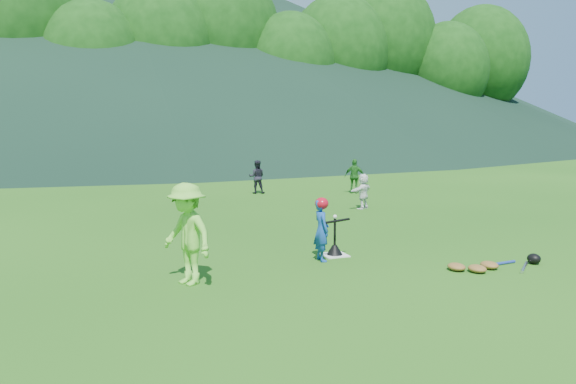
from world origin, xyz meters
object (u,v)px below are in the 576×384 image
Objects in this scene: batter_child at (322,230)px; batting_tee at (335,249)px; home_plate at (335,255)px; adult_coach at (187,234)px; equipment_pile at (490,265)px; fielder_d at (363,191)px; fielder_c at (355,176)px; fielder_b at (257,177)px.

batting_tee is (0.39, 0.27, -0.43)m from batter_child.
home_plate is 3.14m from adult_coach.
batting_tee reaches higher than equipment_pile.
adult_coach reaches higher than batting_tee.
fielder_d is at bearing 56.71° from batting_tee.
batting_tee is at bearing 96.61° from fielder_c.
adult_coach reaches higher than fielder_c.
adult_coach is at bearing 86.09° from fielder_c.
home_plate is at bearing 96.61° from fielder_c.
home_plate is 5.75m from fielder_d.
adult_coach is 1.37× the size of fielder_b.
fielder_c reaches higher than home_plate.
fielder_b reaches higher than fielder_d.
home_plate is at bearing -53.38° from batter_child.
fielder_c reaches higher than batter_child.
fielder_d is at bearing 105.45° from adult_coach.
fielder_b is 4.68m from fielder_d.
home_plate is 9.20m from fielder_b.
batter_child is at bearing 95.36° from fielder_c.
fielder_b is 0.97× the size of fielder_c.
fielder_b is at bearing 81.79° from batting_tee.
adult_coach is at bearing 86.04° from fielder_b.
equipment_pile is (2.08, -1.79, 0.06)m from home_plate.
fielder_c is (3.18, -1.16, 0.02)m from fielder_b.
home_plate is at bearing 79.15° from adult_coach.
batter_child reaches higher than batting_tee.
batter_child is at bearing -145.27° from home_plate.
fielder_b reaches higher than batting_tee.
equipment_pile is at bearing -40.79° from batting_tee.
batting_tee is at bearing 139.21° from equipment_pile.
batter_child is at bearing 98.68° from fielder_b.
fielder_c is 1.18× the size of fielder_d.
equipment_pile is at bearing 51.97° from adult_coach.
fielder_d is at bearing 56.71° from home_plate.
batting_tee reaches higher than home_plate.
fielder_b is (1.70, 9.36, 0.01)m from batter_child.
fielder_b reaches higher than home_plate.
home_plate is 0.45× the size of fielder_d.
fielder_b is at bearing 16.05° from fielder_c.
batting_tee is at bearing 100.79° from fielder_b.
adult_coach is (-2.52, -0.61, 0.22)m from batter_child.
adult_coach is at bearing -163.20° from batting_tee.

